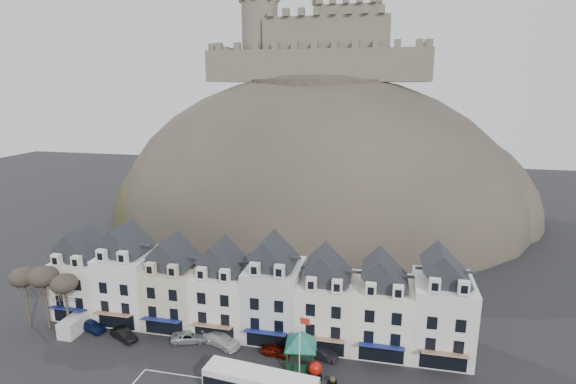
% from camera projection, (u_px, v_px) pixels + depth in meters
% --- Properties ---
extents(townhouse_terrace, '(54.40, 9.35, 11.80)m').
position_uv_depth(townhouse_terrace, '(250.00, 292.00, 57.97)').
color(townhouse_terrace, silver).
rests_on(townhouse_terrace, ground).
extents(castle_hill, '(100.00, 76.00, 68.00)m').
position_uv_depth(castle_hill, '(319.00, 217.00, 109.26)').
color(castle_hill, '#353129').
rests_on(castle_hill, ground).
extents(castle, '(50.20, 22.20, 22.00)m').
position_uv_depth(castle, '(323.00, 47.00, 106.72)').
color(castle, '#696050').
rests_on(castle, ground).
extents(tree_left_far, '(3.61, 3.61, 8.24)m').
position_uv_depth(tree_left_far, '(24.00, 277.00, 58.51)').
color(tree_left_far, '#31271F').
rests_on(tree_left_far, ground).
extents(tree_left_mid, '(3.78, 3.78, 8.64)m').
position_uv_depth(tree_left_mid, '(43.00, 277.00, 57.80)').
color(tree_left_mid, '#31271F').
rests_on(tree_left_mid, ground).
extents(tree_left_near, '(3.43, 3.43, 7.84)m').
position_uv_depth(tree_left_near, '(64.00, 284.00, 57.33)').
color(tree_left_near, '#31271F').
rests_on(tree_left_near, ground).
extents(bus_shelter, '(7.03, 7.03, 4.49)m').
position_uv_depth(bus_shelter, '(301.00, 339.00, 50.58)').
color(bus_shelter, black).
rests_on(bus_shelter, ground).
extents(red_buoy, '(1.64, 1.64, 1.89)m').
position_uv_depth(red_buoy, '(315.00, 370.00, 49.13)').
color(red_buoy, black).
rests_on(red_buoy, ground).
extents(flagpole, '(1.16, 0.33, 8.17)m').
position_uv_depth(flagpole, '(300.00, 345.00, 47.23)').
color(flagpole, silver).
rests_on(flagpole, ground).
extents(white_van, '(2.08, 4.71, 2.14)m').
position_uv_depth(white_van, '(75.00, 324.00, 58.32)').
color(white_van, silver).
rests_on(white_van, ground).
extents(planter_west, '(1.04, 0.77, 0.94)m').
position_uv_depth(planter_west, '(332.00, 381.00, 48.09)').
color(planter_west, black).
rests_on(planter_west, ground).
extents(car_navy, '(4.42, 2.84, 1.40)m').
position_uv_depth(car_navy, '(92.00, 326.00, 58.59)').
color(car_navy, '#0C193E').
rests_on(car_navy, ground).
extents(car_black, '(4.34, 3.03, 1.36)m').
position_uv_depth(car_black, '(124.00, 335.00, 56.59)').
color(car_black, black).
rests_on(car_black, ground).
extents(car_silver, '(5.02, 3.52, 1.29)m').
position_uv_depth(car_silver, '(190.00, 337.00, 56.17)').
color(car_silver, '#9A9DA1').
rests_on(car_silver, ground).
extents(car_white, '(5.68, 4.05, 1.53)m').
position_uv_depth(car_white, '(221.00, 339.00, 55.37)').
color(car_white, silver).
rests_on(car_white, ground).
extents(car_maroon, '(3.77, 1.87, 1.23)m').
position_uv_depth(car_maroon, '(276.00, 351.00, 53.26)').
color(car_maroon, '#5A0D05').
rests_on(car_maroon, ground).
extents(car_charcoal, '(4.40, 2.53, 1.37)m').
position_uv_depth(car_charcoal, '(320.00, 353.00, 52.73)').
color(car_charcoal, black).
rests_on(car_charcoal, ground).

